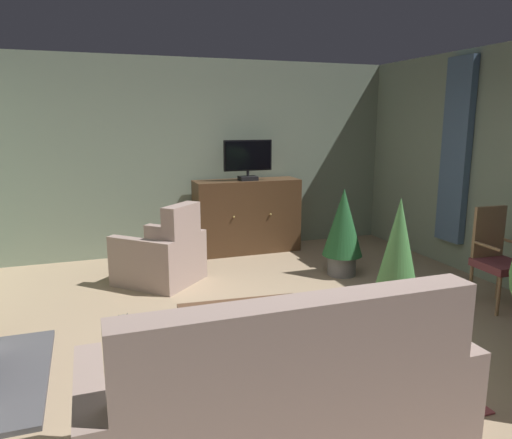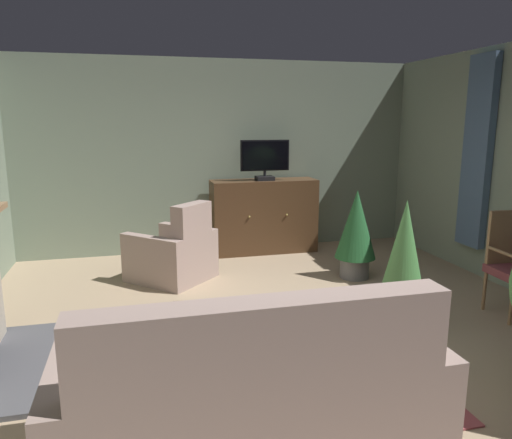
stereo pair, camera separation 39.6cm
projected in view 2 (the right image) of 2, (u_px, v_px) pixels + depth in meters
ground_plane at (287, 341)px, 4.34m from camera, size 6.41×7.02×0.04m
wall_back at (221, 157)px, 7.16m from camera, size 6.41×0.10×2.78m
curtain_panel_far at (477, 153)px, 5.93m from camera, size 0.10×0.44×2.34m
rug_central at (271, 374)px, 3.73m from camera, size 2.30×1.91×0.01m
tv_cabinet at (264, 218)px, 7.14m from camera, size 1.54×0.50×1.07m
television at (265, 159)px, 6.91m from camera, size 0.71×0.20×0.58m
coffee_table at (237, 315)px, 3.92m from camera, size 1.06×0.63×0.42m
tv_remote at (217, 312)px, 3.84m from camera, size 0.09×0.18×0.02m
sofa_floral at (253, 404)px, 2.74m from camera, size 2.21×0.87×1.07m
armchair_beside_cabinet at (174, 255)px, 5.91m from camera, size 1.18×1.18×0.97m
side_chair_far_end at (512, 262)px, 4.83m from camera, size 0.44×0.48×1.04m
potted_plant_tall_palm_by_window at (404, 255)px, 4.61m from camera, size 0.40×0.40×1.20m
potted_plant_small_fern_corner at (356, 230)px, 5.92m from camera, size 0.50×0.50×1.10m
cat at (130, 328)px, 4.33m from camera, size 0.27×0.69×0.22m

